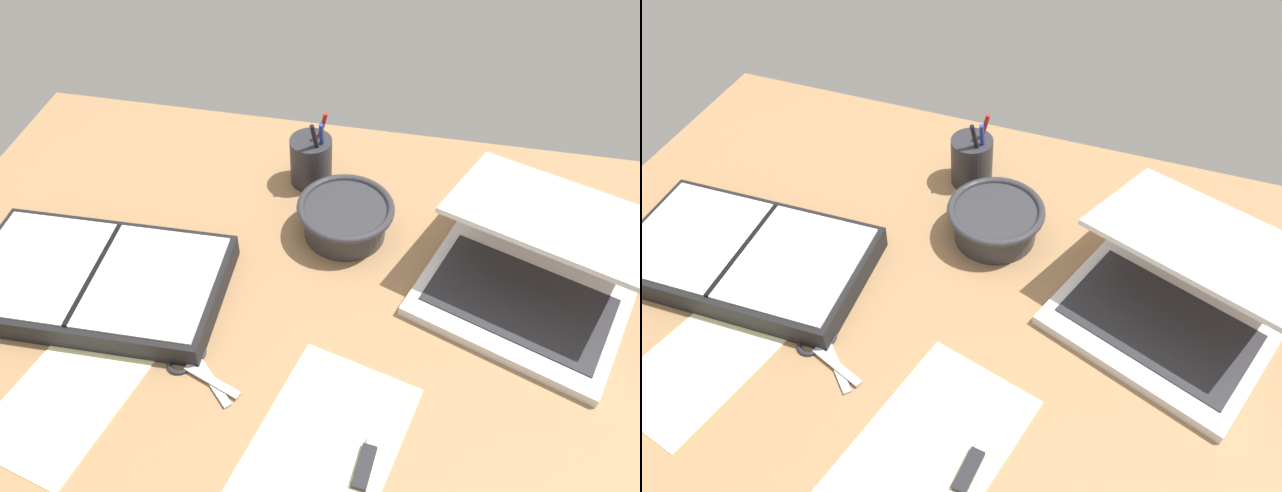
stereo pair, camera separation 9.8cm
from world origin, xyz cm
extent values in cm
cube|color=#936D47|center=(0.00, 0.00, 1.00)|extent=(140.00, 100.00, 2.00)
cube|color=silver|center=(30.87, 7.99, 2.90)|extent=(36.75, 32.04, 1.80)
cube|color=#232328|center=(30.87, 7.99, 3.92)|extent=(31.07, 24.80, 0.24)
cube|color=silver|center=(34.09, 16.54, 14.92)|extent=(36.66, 31.78, 5.19)
cube|color=silver|center=(33.92, 16.10, 14.82)|extent=(33.54, 28.74, 4.28)
cylinder|color=#2D2D33|center=(1.25, 19.09, 4.99)|extent=(14.27, 14.27, 5.99)
torus|color=#2D2D33|center=(1.25, 19.09, 7.99)|extent=(16.79, 16.79, 1.34)
cylinder|color=#28282D|center=(-7.41, 31.68, 6.75)|extent=(7.82, 7.82, 9.49)
cylinder|color=black|center=(-5.71, 30.36, 9.88)|extent=(2.72, 3.27, 13.65)
cylinder|color=#233899|center=(-5.25, 31.63, 9.64)|extent=(0.86, 3.41, 13.18)
cylinder|color=#B21E1E|center=(-6.42, 33.59, 10.04)|extent=(3.97, 2.44, 13.88)
cube|color=black|center=(-35.36, -1.59, 4.11)|extent=(41.02, 24.44, 4.21)
cube|color=silver|center=(-45.15, -1.87, 6.36)|extent=(19.41, 21.74, 0.30)
cube|color=silver|center=(-25.57, -1.31, 6.36)|extent=(19.41, 21.74, 0.30)
cube|color=black|center=(-35.36, -1.59, 6.51)|extent=(1.41, 21.22, 0.30)
cube|color=#B7B7BC|center=(-12.25, -14.53, 2.60)|extent=(9.25, 4.35, 0.30)
cube|color=#B7B7BC|center=(-12.25, -14.53, 2.30)|extent=(7.60, 7.40, 0.30)
torus|color=#232328|center=(-17.87, -12.49, 2.30)|extent=(3.90, 3.90, 0.70)
torus|color=#232328|center=(-16.55, -10.38, 2.30)|extent=(3.90, 3.90, 0.70)
cube|color=#F4EFB2|center=(5.36, -20.87, 2.08)|extent=(24.41, 30.99, 0.16)
cube|color=#F4EFB2|center=(-31.35, -19.26, 2.08)|extent=(21.37, 29.02, 0.16)
cube|color=black|center=(11.00, -22.83, 2.50)|extent=(2.69, 6.19, 1.00)
cube|color=silver|center=(11.42, -19.25, 2.50)|extent=(1.33, 1.33, 0.60)
camera|label=1|loc=(12.08, -57.51, 80.66)|focal=35.00mm
camera|label=2|loc=(21.54, -54.89, 80.66)|focal=35.00mm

